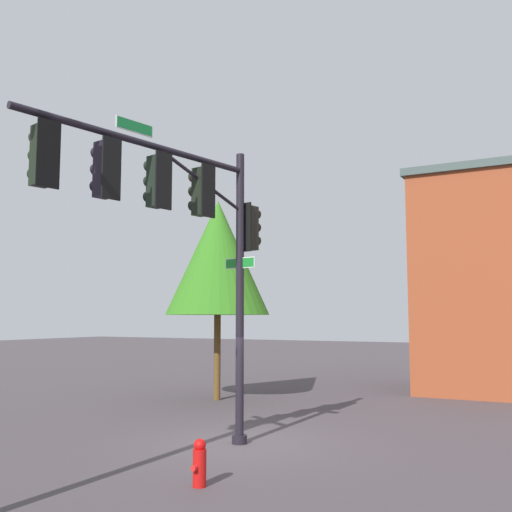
% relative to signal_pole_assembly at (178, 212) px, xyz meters
% --- Properties ---
extents(ground_plane, '(120.00, 120.00, 0.00)m').
position_rel_signal_pole_assembly_xyz_m(ground_plane, '(-2.01, 0.44, -5.28)').
color(ground_plane, '#463E42').
extents(signal_pole_assembly, '(6.58, 1.89, 7.03)m').
position_rel_signal_pole_assembly_xyz_m(signal_pole_assembly, '(0.00, 0.00, 0.00)').
color(signal_pole_assembly, black).
rests_on(signal_pole_assembly, ground_plane).
extents(fire_hydrant, '(0.33, 0.24, 0.83)m').
position_rel_signal_pole_assembly_xyz_m(fire_hydrant, '(1.46, 1.61, -4.87)').
color(fire_hydrant, red).
rests_on(fire_hydrant, ground_plane).
extents(tree_near, '(3.83, 3.83, 7.34)m').
position_rel_signal_pole_assembly_xyz_m(tree_near, '(-8.15, -4.03, -0.08)').
color(tree_near, brown).
rests_on(tree_near, ground_plane).
extents(brick_building, '(6.48, 5.98, 8.80)m').
position_rel_signal_pole_assembly_xyz_m(brick_building, '(-15.47, 4.80, -0.86)').
color(brick_building, brown).
rests_on(brick_building, ground_plane).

